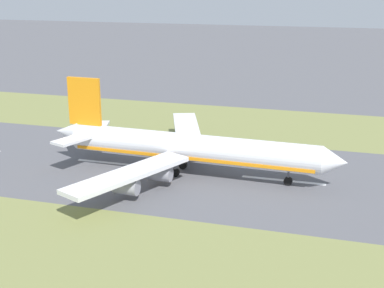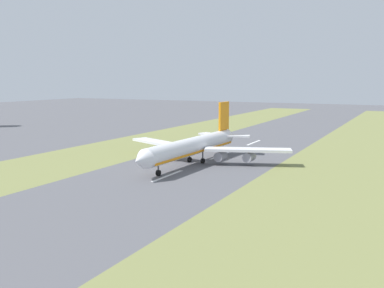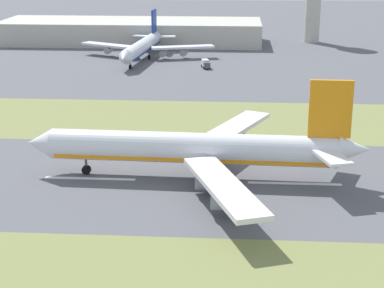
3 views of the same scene
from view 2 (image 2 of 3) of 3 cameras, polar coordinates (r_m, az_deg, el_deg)
The scene contains 7 objects.
ground_plane at distance 158.54m, azimuth 1.53°, elevation -2.27°, with size 800.00×800.00×0.00m, color #56565B.
grass_median_west at distance 145.74m, azimuth 17.82°, elevation -3.61°, with size 40.00×600.00×0.01m, color olive.
grass_median_east at distance 181.89m, azimuth -11.42°, elevation -1.07°, with size 40.00×600.00×0.01m, color olive.
centreline_dash_near at distance 208.21m, azimuth 7.84°, elevation 0.18°, with size 1.20×18.00×0.01m, color silver.
centreline_dash_mid at distance 171.23m, azimuth 3.53°, elevation -1.50°, with size 1.20×18.00×0.01m, color silver.
centreline_dash_far at distance 135.97m, azimuth -3.10°, elevation -4.05°, with size 1.20×18.00×0.01m, color silver.
airplane_main_jet at distance 154.73m, azimuth 0.34°, elevation -0.27°, with size 64.10×67.15×20.20m.
Camera 2 is at (-65.80, 141.31, 28.95)m, focal length 42.00 mm.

